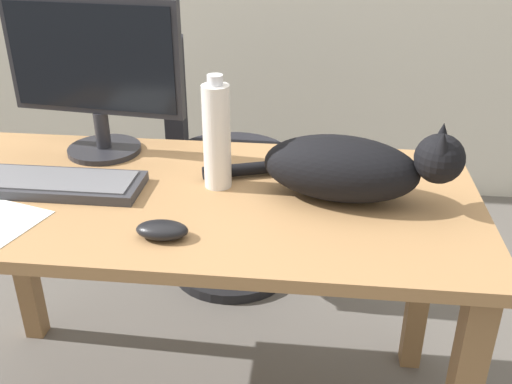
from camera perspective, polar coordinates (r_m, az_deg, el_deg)
name	(u,v)px	position (r m, az deg, el deg)	size (l,w,h in m)	color
desk	(192,232)	(1.46, -6.28, -3.94)	(1.38, 0.66, 0.72)	#9E7247
office_chair	(217,183)	(2.20, -3.78, 0.91)	(0.49, 0.48, 0.91)	black
monitor	(95,72)	(1.61, -15.48, 11.25)	(0.48, 0.20, 0.42)	#232328
keyboard	(52,183)	(1.50, -19.33, 0.81)	(0.44, 0.15, 0.03)	#333338
cat	(351,167)	(1.35, 9.21, 2.43)	(0.60, 0.25, 0.20)	black
computer_mouse	(162,230)	(1.23, -9.15, -3.68)	(0.11, 0.06, 0.04)	black
water_bottle	(217,136)	(1.38, -3.85, 5.49)	(0.07, 0.07, 0.28)	silver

